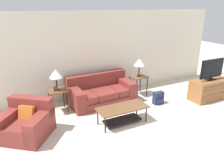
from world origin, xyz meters
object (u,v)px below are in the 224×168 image
armchair (26,124)px  backpack (158,98)px  table_lamp_left (56,74)px  tv_console (209,89)px  television (212,69)px  coffee_table (122,111)px  side_table_right (139,79)px  table_lamp_right (139,63)px  side_table_left (57,93)px  couch (101,93)px

armchair → backpack: size_ratio=3.76×
table_lamp_left → backpack: bearing=-17.3°
armchair → tv_console: (5.25, -0.43, 0.03)m
table_lamp_left → television: (4.32, -1.26, -0.11)m
coffee_table → table_lamp_left: table_lamp_left is taller
television → tv_console: bearing=-90.0°
side_table_right → table_lamp_right: (-0.00, -0.00, 0.52)m
coffee_table → table_lamp_left: (-1.23, 1.35, 0.75)m
armchair → table_lamp_right: size_ratio=2.43×
side_table_right → television: 2.19m
side_table_right → tv_console: bearing=-36.0°
side_table_right → table_lamp_right: table_lamp_right is taller
table_lamp_right → side_table_right: bearing=63.4°
coffee_table → table_lamp_right: table_lamp_right is taller
side_table_left → tv_console: tv_console is taller
armchair → couch: bearing=21.7°
television → backpack: bearing=165.5°
armchair → table_lamp_left: (0.93, 0.83, 0.78)m
couch → table_lamp_right: bearing=-2.0°
side_table_left → table_lamp_left: bearing=-45.0°
table_lamp_left → table_lamp_right: (2.58, 0.00, 0.00)m
armchair → tv_console: armchair is taller
side_table_left → backpack: size_ratio=1.71×
side_table_left → table_lamp_left: table_lamp_left is taller
table_lamp_left → tv_console: bearing=-16.3°
television → side_table_right: bearing=144.0°
side_table_right → tv_console: 2.16m
table_lamp_left → side_table_right: bearing=0.0°
side_table_right → television: (1.74, -1.26, 0.41)m
couch → backpack: (1.44, -0.90, -0.11)m
couch → television: size_ratio=2.21×
side_table_left → tv_console: size_ratio=0.52×
armchair → table_lamp_right: table_lamp_right is taller
side_table_left → backpack: 2.88m
side_table_left → side_table_right: bearing=0.0°
side_table_left → television: television is taller
television → side_table_left: bearing=163.7°
side_table_left → side_table_right: 2.58m
coffee_table → side_table_right: side_table_right is taller
side_table_right → television: bearing=-36.0°
side_table_right → television: size_ratio=0.71×
armchair → table_lamp_left: size_ratio=2.43×
coffee_table → backpack: (1.50, 0.50, -0.14)m
couch → table_lamp_right: table_lamp_right is taller
side_table_left → couch: bearing=2.0°
side_table_right → backpack: size_ratio=1.71×
side_table_left → tv_console: 4.51m
tv_console → backpack: 1.65m
coffee_table → backpack: size_ratio=3.40×
table_lamp_right → television: (1.74, -1.26, -0.11)m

